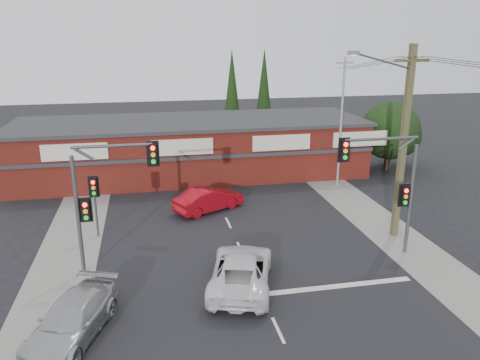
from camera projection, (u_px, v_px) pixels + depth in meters
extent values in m
plane|color=black|center=(254.00, 277.00, 20.94)|extent=(120.00, 120.00, 0.00)
cube|color=black|center=(233.00, 233.00, 25.62)|extent=(14.00, 70.00, 0.01)
cube|color=gray|center=(71.00, 246.00, 24.01)|extent=(3.00, 70.00, 0.02)
cube|color=gray|center=(376.00, 221.00, 27.23)|extent=(3.00, 70.00, 0.02)
cube|color=silver|center=(340.00, 286.00, 20.20)|extent=(6.50, 0.35, 0.01)
imported|color=silver|center=(241.00, 270.00, 20.03)|extent=(3.90, 5.88, 1.50)
imported|color=#B0B3B6|center=(72.00, 320.00, 16.62)|extent=(3.48, 5.19, 1.40)
imported|color=maroon|center=(209.00, 199.00, 28.70)|extent=(4.63, 3.43, 1.46)
cube|color=silver|center=(278.00, 330.00, 17.18)|extent=(0.12, 1.60, 0.01)
cube|color=silver|center=(256.00, 283.00, 20.45)|extent=(0.12, 1.60, 0.01)
cube|color=silver|center=(240.00, 249.00, 23.72)|extent=(0.12, 1.60, 0.01)
cube|color=silver|center=(228.00, 223.00, 26.99)|extent=(0.12, 1.60, 0.01)
cube|color=silver|center=(219.00, 202.00, 30.26)|extent=(0.12, 1.60, 0.01)
cube|color=silver|center=(211.00, 186.00, 33.53)|extent=(0.12, 1.60, 0.01)
cube|color=silver|center=(205.00, 173.00, 36.80)|extent=(0.12, 1.60, 0.01)
cube|color=#49130E|center=(192.00, 149.00, 36.07)|extent=(26.00, 8.00, 4.00)
cube|color=#2D2D30|center=(191.00, 122.00, 35.45)|extent=(26.40, 8.40, 0.25)
cube|color=beige|center=(75.00, 152.00, 30.44)|extent=(4.20, 0.12, 1.10)
cube|color=beige|center=(182.00, 147.00, 31.76)|extent=(4.20, 0.12, 1.10)
cube|color=beige|center=(281.00, 143.00, 33.09)|extent=(4.20, 0.12, 1.10)
cube|color=beige|center=(360.00, 139.00, 34.23)|extent=(4.20, 0.12, 1.10)
cube|color=#2D2D30|center=(197.00, 158.00, 32.14)|extent=(26.00, 0.15, 0.25)
cylinder|color=#2D2116|center=(388.00, 159.00, 37.46)|extent=(0.50, 0.50, 1.80)
sphere|color=black|center=(390.00, 130.00, 36.78)|extent=(4.60, 4.60, 4.60)
sphere|color=black|center=(400.00, 136.00, 38.21)|extent=(3.40, 3.40, 3.40)
sphere|color=black|center=(366.00, 139.00, 38.11)|extent=(2.80, 2.80, 2.80)
cylinder|color=#2D2116|center=(232.00, 140.00, 43.77)|extent=(0.24, 0.24, 2.00)
cone|color=black|center=(232.00, 91.00, 42.44)|extent=(1.80, 1.80, 7.50)
cylinder|color=#2D2116|center=(263.00, 134.00, 46.31)|extent=(0.24, 0.24, 2.00)
cone|color=black|center=(264.00, 88.00, 44.97)|extent=(1.80, 1.80, 7.50)
cylinder|color=#47494C|center=(78.00, 216.00, 20.58)|extent=(0.18, 0.18, 5.50)
cylinder|color=#47494C|center=(112.00, 146.00, 19.98)|extent=(3.40, 0.14, 0.14)
cylinder|color=#47494C|center=(84.00, 154.00, 19.84)|extent=(0.82, 0.14, 0.63)
cube|color=black|center=(153.00, 154.00, 20.43)|extent=(0.32, 0.22, 0.95)
cube|color=black|center=(153.00, 154.00, 20.50)|extent=(0.55, 0.04, 1.15)
cylinder|color=#FF0C07|center=(153.00, 148.00, 20.22)|extent=(0.20, 0.06, 0.20)
cylinder|color=orange|center=(153.00, 155.00, 20.31)|extent=(0.20, 0.06, 0.20)
cylinder|color=#0CE526|center=(153.00, 162.00, 20.40)|extent=(0.20, 0.06, 0.20)
cube|color=black|center=(86.00, 210.00, 20.57)|extent=(0.32, 0.22, 0.95)
cube|color=black|center=(86.00, 210.00, 20.63)|extent=(0.55, 0.04, 1.15)
cylinder|color=#FF0C07|center=(85.00, 205.00, 20.36)|extent=(0.20, 0.06, 0.20)
cylinder|color=orange|center=(85.00, 211.00, 20.45)|extent=(0.20, 0.06, 0.20)
cylinder|color=#0CE526|center=(86.00, 218.00, 20.54)|extent=(0.20, 0.06, 0.20)
cylinder|color=#47494C|center=(411.00, 200.00, 22.58)|extent=(0.18, 0.18, 5.50)
cylinder|color=#47494C|center=(382.00, 139.00, 21.32)|extent=(3.60, 0.14, 0.14)
cylinder|color=#47494C|center=(406.00, 144.00, 21.64)|extent=(0.82, 0.14, 0.63)
cube|color=black|center=(344.00, 150.00, 21.11)|extent=(0.32, 0.22, 0.95)
cube|color=black|center=(344.00, 150.00, 21.17)|extent=(0.55, 0.04, 1.15)
cylinder|color=#FF0C07|center=(346.00, 144.00, 20.90)|extent=(0.20, 0.06, 0.20)
cylinder|color=orange|center=(346.00, 151.00, 20.99)|extent=(0.20, 0.06, 0.20)
cylinder|color=#0CE526|center=(345.00, 157.00, 21.08)|extent=(0.20, 0.06, 0.20)
cube|color=black|center=(404.00, 196.00, 22.44)|extent=(0.32, 0.22, 0.95)
cube|color=black|center=(404.00, 195.00, 22.50)|extent=(0.55, 0.04, 1.15)
cylinder|color=#FF0C07|center=(407.00, 191.00, 22.23)|extent=(0.20, 0.06, 0.20)
cylinder|color=orange|center=(406.00, 197.00, 22.31)|extent=(0.20, 0.06, 0.20)
cylinder|color=#0CE526|center=(405.00, 203.00, 22.40)|extent=(0.20, 0.06, 0.20)
cylinder|color=#47494C|center=(96.00, 210.00, 24.75)|extent=(0.12, 0.12, 3.00)
cube|color=black|center=(94.00, 187.00, 24.36)|extent=(0.32, 0.22, 0.95)
cube|color=black|center=(94.00, 187.00, 24.43)|extent=(0.55, 0.04, 1.15)
cylinder|color=#FF0C07|center=(93.00, 182.00, 24.15)|extent=(0.20, 0.06, 0.20)
cylinder|color=orange|center=(93.00, 188.00, 24.24)|extent=(0.20, 0.06, 0.20)
cylinder|color=#0CE526|center=(94.00, 193.00, 24.33)|extent=(0.20, 0.06, 0.20)
cube|color=brown|center=(403.00, 145.00, 23.88)|extent=(0.30, 0.30, 10.00)
cube|color=brown|center=(412.00, 61.00, 22.63)|extent=(1.80, 0.14, 0.14)
cylinder|color=#47494C|center=(383.00, 61.00, 22.19)|extent=(3.23, 0.39, 0.89)
cube|color=slate|center=(354.00, 53.00, 21.62)|extent=(0.55, 0.25, 0.18)
cylinder|color=silver|center=(353.00, 55.00, 21.65)|extent=(0.28, 0.28, 0.05)
cylinder|color=gray|center=(341.00, 123.00, 32.54)|extent=(0.16, 0.16, 9.00)
cube|color=gray|center=(345.00, 63.00, 31.33)|extent=(1.20, 0.10, 0.10)
cylinder|color=black|center=(363.00, 64.00, 26.89)|extent=(0.73, 9.01, 1.22)
cylinder|color=black|center=(373.00, 64.00, 27.01)|extent=(0.52, 9.00, 1.22)
cylinder|color=black|center=(382.00, 63.00, 27.12)|extent=(0.31, 9.00, 1.22)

